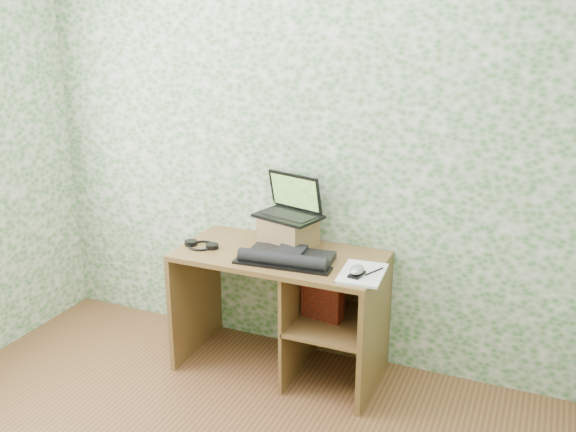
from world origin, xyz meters
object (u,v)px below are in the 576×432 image
at_px(laptop, 291,206).
at_px(keyboard, 287,257).
at_px(notepad, 362,273).
at_px(desk, 294,296).
at_px(riser, 288,231).

bearing_deg(laptop, keyboard, -55.41).
relative_size(keyboard, notepad, 1.74).
bearing_deg(notepad, laptop, 147.04).
height_order(desk, riser, riser).
height_order(keyboard, notepad, keyboard).
xyz_separation_m(keyboard, notepad, (0.44, -0.01, -0.02)).
height_order(desk, notepad, notepad).
bearing_deg(desk, notepad, -16.81).
distance_m(riser, laptop, 0.15).
xyz_separation_m(desk, keyboard, (0.01, -0.12, 0.30)).
xyz_separation_m(laptop, notepad, (0.54, -0.29, -0.23)).
bearing_deg(riser, laptop, 90.00).
distance_m(desk, riser, 0.38).
height_order(desk, keyboard, keyboard).
height_order(riser, laptop, laptop).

